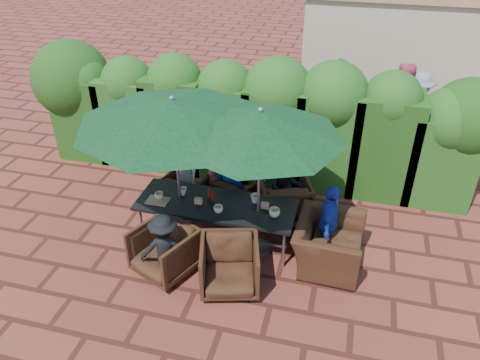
% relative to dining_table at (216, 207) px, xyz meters
% --- Properties ---
extents(ground, '(80.00, 80.00, 0.00)m').
position_rel_dining_table_xyz_m(ground, '(0.02, -0.06, -0.68)').
color(ground, brown).
rests_on(ground, ground).
extents(dining_table, '(2.50, 0.90, 0.75)m').
position_rel_dining_table_xyz_m(dining_table, '(0.00, 0.00, 0.00)').
color(dining_table, black).
rests_on(dining_table, ground).
extents(umbrella_left, '(2.91, 2.91, 2.46)m').
position_rel_dining_table_xyz_m(umbrella_left, '(-0.62, 0.05, 1.54)').
color(umbrella_left, gray).
rests_on(umbrella_left, ground).
extents(umbrella_right, '(2.41, 2.41, 2.46)m').
position_rel_dining_table_xyz_m(umbrella_right, '(0.68, -0.03, 1.54)').
color(umbrella_right, gray).
rests_on(umbrella_right, ground).
extents(chair_far_left, '(0.83, 0.79, 0.72)m').
position_rel_dining_table_xyz_m(chair_far_left, '(-0.81, 0.85, -0.32)').
color(chair_far_left, black).
rests_on(chair_far_left, ground).
extents(chair_far_mid, '(0.86, 0.83, 0.69)m').
position_rel_dining_table_xyz_m(chair_far_mid, '(0.09, 0.99, -0.33)').
color(chair_far_mid, black).
rests_on(chair_far_mid, ground).
extents(chair_far_right, '(1.08, 1.05, 0.87)m').
position_rel_dining_table_xyz_m(chair_far_right, '(0.93, 0.91, -0.24)').
color(chair_far_right, black).
rests_on(chair_far_right, ground).
extents(chair_near_left, '(1.05, 1.03, 0.84)m').
position_rel_dining_table_xyz_m(chair_near_left, '(-0.55, -0.86, -0.26)').
color(chair_near_left, black).
rests_on(chair_near_left, ground).
extents(chair_near_right, '(1.00, 0.96, 0.84)m').
position_rel_dining_table_xyz_m(chair_near_right, '(0.48, -0.93, -0.25)').
color(chair_near_right, black).
rests_on(chair_near_right, ground).
extents(chair_end_right, '(0.78, 1.16, 0.99)m').
position_rel_dining_table_xyz_m(chair_end_right, '(1.79, -0.07, -0.18)').
color(chair_end_right, black).
rests_on(chair_end_right, ground).
extents(adult_far_left, '(0.76, 0.62, 1.34)m').
position_rel_dining_table_xyz_m(adult_far_left, '(-0.94, 1.04, -0.01)').
color(adult_far_left, white).
rests_on(adult_far_left, ground).
extents(adult_far_mid, '(0.58, 0.51, 1.42)m').
position_rel_dining_table_xyz_m(adult_far_mid, '(-0.03, 1.00, 0.03)').
color(adult_far_mid, '#2037AE').
rests_on(adult_far_mid, ground).
extents(adult_far_right, '(0.65, 0.49, 1.22)m').
position_rel_dining_table_xyz_m(adult_far_right, '(0.93, 0.93, -0.07)').
color(adult_far_right, black).
rests_on(adult_far_right, ground).
extents(adult_near_left, '(0.79, 0.55, 1.13)m').
position_rel_dining_table_xyz_m(adult_near_left, '(-0.47, -1.01, -0.11)').
color(adult_near_left, black).
rests_on(adult_near_left, ground).
extents(adult_end_right, '(0.38, 0.75, 1.28)m').
position_rel_dining_table_xyz_m(adult_end_right, '(1.76, 0.09, -0.03)').
color(adult_end_right, '#2037AE').
rests_on(adult_end_right, ground).
extents(child_left, '(0.31, 0.27, 0.73)m').
position_rel_dining_table_xyz_m(child_left, '(-0.39, 0.98, -0.31)').
color(child_left, '#D44A67').
rests_on(child_left, ground).
extents(child_right, '(0.33, 0.30, 0.74)m').
position_rel_dining_table_xyz_m(child_right, '(0.45, 1.12, -0.31)').
color(child_right, '#7E499E').
rests_on(child_right, ground).
extents(pedestrian_a, '(1.82, 0.76, 1.90)m').
position_rel_dining_table_xyz_m(pedestrian_a, '(1.51, 4.12, 0.27)').
color(pedestrian_a, '#268D3F').
rests_on(pedestrian_a, ground).
extents(pedestrian_b, '(1.05, 0.95, 1.87)m').
position_rel_dining_table_xyz_m(pedestrian_b, '(2.83, 4.24, 0.26)').
color(pedestrian_b, '#D44A67').
rests_on(pedestrian_b, ground).
extents(pedestrian_c, '(1.17, 0.74, 1.70)m').
position_rel_dining_table_xyz_m(pedestrian_c, '(3.19, 4.30, 0.17)').
color(pedestrian_c, gray).
rests_on(pedestrian_c, ground).
extents(cup_a, '(0.14, 0.14, 0.11)m').
position_rel_dining_table_xyz_m(cup_a, '(-0.91, -0.10, 0.13)').
color(cup_a, beige).
rests_on(cup_a, dining_table).
extents(cup_b, '(0.13, 0.13, 0.12)m').
position_rel_dining_table_xyz_m(cup_b, '(-0.59, 0.11, 0.13)').
color(cup_b, beige).
rests_on(cup_b, dining_table).
extents(cup_c, '(0.14, 0.14, 0.11)m').
position_rel_dining_table_xyz_m(cup_c, '(0.10, -0.21, 0.13)').
color(cup_c, beige).
rests_on(cup_c, dining_table).
extents(cup_d, '(0.14, 0.14, 0.14)m').
position_rel_dining_table_xyz_m(cup_d, '(0.58, 0.19, 0.14)').
color(cup_d, beige).
rests_on(cup_d, dining_table).
extents(cup_e, '(0.17, 0.17, 0.13)m').
position_rel_dining_table_xyz_m(cup_e, '(0.95, -0.10, 0.14)').
color(cup_e, beige).
rests_on(cup_e, dining_table).
extents(ketchup_bottle, '(0.04, 0.04, 0.17)m').
position_rel_dining_table_xyz_m(ketchup_bottle, '(-0.08, 0.07, 0.16)').
color(ketchup_bottle, '#B20C0A').
rests_on(ketchup_bottle, dining_table).
extents(sauce_bottle, '(0.04, 0.04, 0.17)m').
position_rel_dining_table_xyz_m(sauce_bottle, '(-0.15, 0.12, 0.16)').
color(sauce_bottle, '#4C230C').
rests_on(sauce_bottle, dining_table).
extents(serving_tray, '(0.35, 0.25, 0.02)m').
position_rel_dining_table_xyz_m(serving_tray, '(-0.91, -0.17, 0.08)').
color(serving_tray, '#A67550').
rests_on(serving_tray, dining_table).
extents(number_block_left, '(0.12, 0.06, 0.10)m').
position_rel_dining_table_xyz_m(number_block_left, '(-0.26, -0.07, 0.12)').
color(number_block_left, tan).
rests_on(number_block_left, dining_table).
extents(number_block_right, '(0.12, 0.06, 0.10)m').
position_rel_dining_table_xyz_m(number_block_right, '(0.77, 0.07, 0.12)').
color(number_block_right, tan).
rests_on(number_block_right, dining_table).
extents(hedge_wall, '(9.10, 1.60, 2.44)m').
position_rel_dining_table_xyz_m(hedge_wall, '(-0.06, 2.26, 0.66)').
color(hedge_wall, '#15370F').
rests_on(hedge_wall, ground).
extents(building, '(6.20, 3.08, 3.20)m').
position_rel_dining_table_xyz_m(building, '(3.52, 6.93, 0.93)').
color(building, '#C2B290').
rests_on(building, ground).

